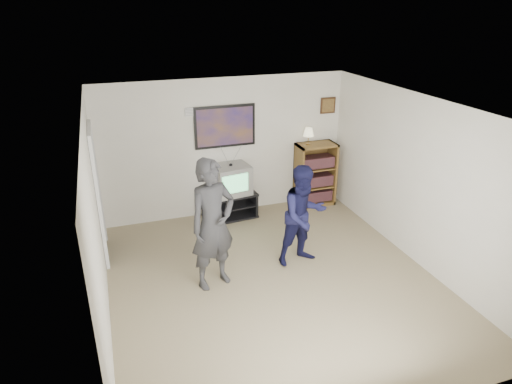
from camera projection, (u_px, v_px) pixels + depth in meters
room_shell at (266, 192)px, 6.31m from camera, size 4.51×5.00×2.51m
media_stand at (230, 205)px, 8.34m from camera, size 0.98×0.60×0.47m
crt_television at (231, 180)px, 8.16m from camera, size 0.70×0.61×0.53m
bookshelf at (315, 174)px, 8.75m from camera, size 0.74×0.42×1.22m
table_lamp at (308, 136)px, 8.43m from camera, size 0.20×0.20×0.31m
person_tall at (213, 224)px, 6.12m from camera, size 0.79×0.64×1.86m
person_short at (304, 215)px, 6.72m from camera, size 0.83×0.69×1.55m
controller_left at (206, 194)px, 6.18m from camera, size 0.08×0.14×0.04m
controller_right at (299, 194)px, 6.83m from camera, size 0.07×0.11×0.03m
poster at (225, 126)px, 8.01m from camera, size 1.10×0.03×0.75m
air_vent at (193, 112)px, 7.73m from camera, size 0.28×0.02×0.14m
small_picture at (328, 105)px, 8.52m from camera, size 0.30×0.03×0.30m
doorway at (98, 196)px, 6.83m from camera, size 0.03×0.85×2.00m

